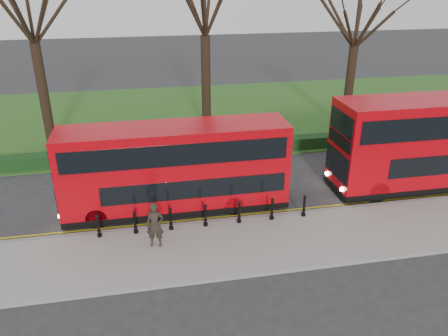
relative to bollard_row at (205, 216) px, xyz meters
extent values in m
plane|color=#28282B|center=(-0.18, 1.35, -0.65)|extent=(120.00, 120.00, 0.00)
cube|color=gray|center=(-0.18, -1.65, -0.58)|extent=(60.00, 4.00, 0.15)
cube|color=slate|center=(-0.18, 0.35, -0.58)|extent=(60.00, 0.25, 0.16)
cube|color=#29531B|center=(-0.18, 16.35, -0.62)|extent=(60.00, 18.00, 0.06)
cube|color=black|center=(-0.18, 8.15, -0.25)|extent=(60.00, 0.90, 0.80)
cube|color=yellow|center=(-0.18, 0.65, -0.64)|extent=(60.00, 0.10, 0.01)
cube|color=yellow|center=(-0.18, 0.85, -0.64)|extent=(60.00, 0.10, 0.01)
cylinder|color=black|center=(-8.18, 11.35, 2.61)|extent=(0.60, 0.60, 6.51)
cylinder|color=black|center=(1.82, 11.35, 2.69)|extent=(0.60, 0.60, 6.67)
cylinder|color=black|center=(11.82, 11.35, 2.22)|extent=(0.60, 0.60, 5.73)
cylinder|color=black|center=(-4.52, 0.00, 0.00)|extent=(0.15, 0.15, 1.00)
cylinder|color=black|center=(-3.01, 0.00, 0.00)|extent=(0.15, 0.15, 1.00)
cylinder|color=black|center=(-1.51, 0.00, 0.00)|extent=(0.15, 0.15, 1.00)
cylinder|color=black|center=(0.00, 0.00, 0.00)|extent=(0.15, 0.15, 1.00)
cylinder|color=black|center=(1.51, 0.00, 0.00)|extent=(0.15, 0.15, 1.00)
cylinder|color=black|center=(3.01, 0.00, 0.00)|extent=(0.15, 0.15, 1.00)
cylinder|color=black|center=(4.52, 0.00, 0.00)|extent=(0.15, 0.15, 1.00)
cube|color=#B2040D|center=(-1.05, 2.04, 1.57)|extent=(10.27, 2.33, 3.78)
cube|color=black|center=(-1.05, 2.04, -0.37)|extent=(10.29, 2.35, 0.28)
cube|color=black|center=(-0.30, 0.86, 0.89)|extent=(8.21, 0.04, 0.89)
cube|color=black|center=(-1.05, 0.86, 2.57)|extent=(9.71, 0.04, 0.98)
cube|color=black|center=(-6.20, 2.04, 1.87)|extent=(0.06, 2.05, 0.51)
cylinder|color=black|center=(-4.69, 1.01, -0.18)|extent=(0.93, 0.28, 0.93)
cylinder|color=black|center=(-4.69, 3.06, -0.18)|extent=(0.93, 0.28, 0.93)
cylinder|color=black|center=(1.47, 1.01, -0.18)|extent=(0.93, 0.28, 0.93)
cylinder|color=black|center=(1.47, 3.06, -0.18)|extent=(0.93, 0.28, 0.93)
cube|color=#B2040D|center=(12.78, 2.04, 1.89)|extent=(11.75, 2.67, 4.32)
cube|color=black|center=(12.78, 2.04, -0.33)|extent=(11.77, 2.69, 0.32)
cube|color=black|center=(6.89, 2.04, 2.23)|extent=(0.06, 2.35, 0.59)
cylinder|color=black|center=(8.62, 0.87, -0.12)|extent=(1.07, 0.32, 1.07)
cylinder|color=black|center=(8.62, 3.22, -0.12)|extent=(1.07, 0.32, 1.07)
imported|color=#2D241C|center=(-2.19, -1.11, 0.46)|extent=(0.77, 0.58, 1.92)
camera|label=1|loc=(-2.30, -16.22, 9.77)|focal=35.00mm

